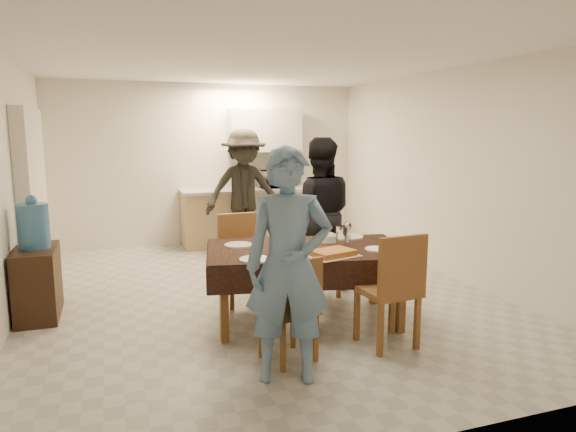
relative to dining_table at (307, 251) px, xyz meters
The scene contains 33 objects.
floor 1.19m from the dining_table, 102.16° to the left, with size 5.00×6.00×0.02m, color #B6B6B1.
ceiling 2.13m from the dining_table, 102.16° to the left, with size 5.00×6.00×0.02m, color white.
wall_back 3.99m from the dining_table, 92.93° to the left, with size 5.00×0.02×2.60m, color silver.
wall_front 2.16m from the dining_table, 95.59° to the right, with size 5.00×0.02×2.60m, color silver.
wall_left 2.92m from the dining_table, 160.88° to the left, with size 0.02×6.00×2.60m, color silver.
wall_right 2.55m from the dining_table, 22.17° to the left, with size 0.02×6.00×2.60m, color silver.
stub_partition 3.40m from the dining_table, 140.82° to the left, with size 0.15×1.40×2.10m, color silver.
kitchen_base_cabinet 3.65m from the dining_table, 83.72° to the left, with size 2.20×0.60×0.86m, color tan.
kitchen_worktop 3.64m from the dining_table, 83.72° to the left, with size 2.24×0.64×0.05m, color #9B9B97.
upper_cabinet 3.99m from the dining_table, 79.47° to the left, with size 1.20×0.34×0.70m, color silver.
dining_table is the anchor object (origin of this frame).
chair_near_left 0.96m from the dining_table, 118.40° to the right, with size 0.49×0.49×0.47m.
chair_near_right 0.96m from the dining_table, 61.97° to the right, with size 0.49×0.49×0.54m.
chair_far_left 0.81m from the dining_table, 124.29° to the left, with size 0.45×0.45×0.51m.
chair_far_right 0.81m from the dining_table, 55.72° to the left, with size 0.49×0.50×0.51m.
console 2.69m from the dining_table, 158.33° to the left, with size 0.38×0.76×0.70m, color #311E10.
water_jug 2.68m from the dining_table, 158.33° to the left, with size 0.30×0.30×0.44m, color teal.
wine_bottle 0.22m from the dining_table, 135.00° to the left, with size 0.09×0.09×0.34m, color black, non-canonical shape.
water_pitcher 0.38m from the dining_table, ahead, with size 0.13×0.13×0.20m, color white.
savoury_tart 0.40m from the dining_table, 75.26° to the right, with size 0.43×0.32×0.05m, color #B57D35.
salad_bowl 0.36m from the dining_table, 30.96° to the left, with size 0.19×0.19×0.07m, color white.
mushroom_dish 0.29m from the dining_table, 100.12° to the left, with size 0.18×0.18×0.03m, color white.
wine_glass_a 0.62m from the dining_table, 155.56° to the right, with size 0.08×0.08×0.18m, color white, non-canonical shape.
wine_glass_b 0.62m from the dining_table, 24.44° to the left, with size 0.08×0.08×0.18m, color white, non-canonical shape.
wine_glass_c 0.38m from the dining_table, 123.69° to the left, with size 0.08×0.08×0.17m, color white, non-canonical shape.
plate_near_left 0.67m from the dining_table, 153.43° to the right, with size 0.27×0.27×0.02m, color white.
plate_near_right 0.67m from the dining_table, 26.57° to the right, with size 0.24×0.24×0.01m, color white.
plate_far_left 0.67m from the dining_table, 153.43° to the left, with size 0.27×0.27×0.02m, color white.
plate_far_right 0.67m from the dining_table, 26.57° to the left, with size 0.28×0.28×0.02m, color white.
microwave 3.73m from the dining_table, 77.16° to the left, with size 0.52×0.35×0.29m, color silver.
person_near 1.20m from the dining_table, 117.65° to the right, with size 0.63×0.42×1.74m, color #5B7DA3.
person_far 1.20m from the dining_table, 62.35° to the left, with size 0.86×0.67×1.77m, color black.
person_kitchen 3.18m from the dining_table, 86.60° to the left, with size 1.21×0.69×1.87m, color black.
Camera 1 is at (-1.53, -5.41, 1.83)m, focal length 32.00 mm.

